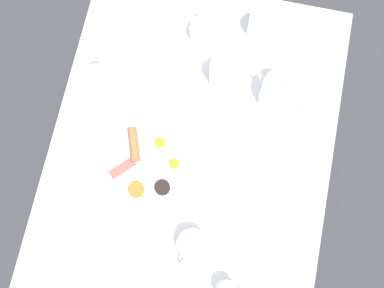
# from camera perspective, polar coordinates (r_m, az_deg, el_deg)

# --- Properties ---
(ground_plane) EXTENTS (8.00, 8.00, 0.00)m
(ground_plane) POSITION_cam_1_polar(r_m,az_deg,el_deg) (2.11, 0.00, -4.72)
(ground_plane) COLOR #333338
(table) EXTENTS (0.84, 1.06, 0.77)m
(table) POSITION_cam_1_polar(r_m,az_deg,el_deg) (1.43, 0.00, -0.91)
(table) COLOR silver
(table) RESTS_ON ground_plane
(breakfast_plate) EXTENTS (0.29, 0.29, 0.04)m
(breakfast_plate) POSITION_cam_1_polar(r_m,az_deg,el_deg) (1.33, -5.50, -2.73)
(breakfast_plate) COLOR white
(breakfast_plate) RESTS_ON table
(teapot_near) EXTENTS (0.20, 0.13, 0.13)m
(teapot_near) POSITION_cam_1_polar(r_m,az_deg,el_deg) (1.36, 11.40, 6.34)
(teapot_near) COLOR white
(teapot_near) RESTS_ON table
(teapot_far) EXTENTS (0.22, 0.13, 0.13)m
(teapot_far) POSITION_cam_1_polar(r_m,az_deg,el_deg) (1.38, -8.75, 9.53)
(teapot_far) COLOR white
(teapot_far) RESTS_ON table
(teacup_with_saucer_left) EXTENTS (0.14, 0.14, 0.07)m
(teacup_with_saucer_left) POSITION_cam_1_polar(r_m,az_deg,el_deg) (1.28, 0.03, -12.65)
(teacup_with_saucer_left) COLOR white
(teacup_with_saucer_left) RESTS_ON table
(teacup_with_saucer_right) EXTENTS (0.14, 0.14, 0.07)m
(teacup_with_saucer_right) POSITION_cam_1_polar(r_m,az_deg,el_deg) (1.44, 1.48, 13.92)
(teacup_with_saucer_right) COLOR white
(teacup_with_saucer_right) RESTS_ON table
(water_glass_tall) EXTENTS (0.07, 0.07, 0.09)m
(water_glass_tall) POSITION_cam_1_polar(r_m,az_deg,el_deg) (1.44, 8.63, 14.65)
(water_glass_tall) COLOR white
(water_glass_tall) RESTS_ON table
(water_glass_short) EXTENTS (0.07, 0.07, 0.11)m
(water_glass_short) POSITION_cam_1_polar(r_m,az_deg,el_deg) (1.36, 3.80, 8.93)
(water_glass_short) COLOR white
(water_glass_short) RESTS_ON table
(fork_by_plate) EXTENTS (0.18, 0.02, 0.00)m
(fork_by_plate) POSITION_cam_1_polar(r_m,az_deg,el_deg) (1.33, -8.77, -15.99)
(fork_by_plate) COLOR silver
(fork_by_plate) RESTS_ON table
(knife_by_plate) EXTENTS (0.10, 0.18, 0.00)m
(knife_by_plate) POSITION_cam_1_polar(r_m,az_deg,el_deg) (1.35, 11.52, -5.40)
(knife_by_plate) COLOR silver
(knife_by_plate) RESTS_ON table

